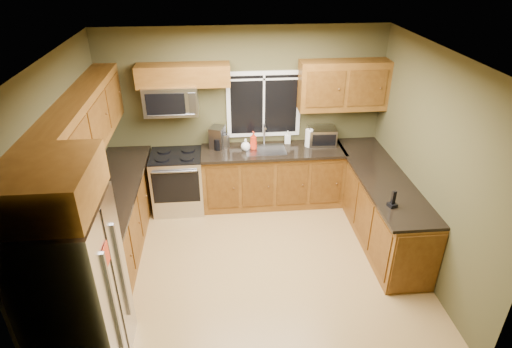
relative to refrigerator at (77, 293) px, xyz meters
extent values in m
plane|color=#9B7744|center=(1.74, 1.30, -0.90)|extent=(4.20, 4.20, 0.00)
plane|color=white|center=(1.74, 1.30, 1.80)|extent=(4.20, 4.20, 0.00)
plane|color=#433F23|center=(1.74, 3.10, 0.45)|extent=(4.20, 0.00, 4.20)
plane|color=#433F23|center=(1.74, -0.50, 0.45)|extent=(4.20, 0.00, 4.20)
plane|color=#433F23|center=(-0.36, 1.30, 0.45)|extent=(0.00, 3.60, 3.60)
plane|color=#433F23|center=(3.84, 1.30, 0.45)|extent=(0.00, 3.60, 3.60)
cube|color=white|center=(2.04, 3.09, 0.65)|extent=(1.12, 0.03, 1.02)
cube|color=black|center=(2.04, 3.08, 0.65)|extent=(1.00, 0.01, 0.90)
cube|color=white|center=(2.04, 3.07, 0.65)|extent=(0.03, 0.01, 0.90)
cube|color=white|center=(2.04, 3.07, 1.04)|extent=(1.00, 0.01, 0.03)
cube|color=brown|center=(-0.06, 1.78, -0.45)|extent=(0.60, 2.65, 0.90)
cube|color=black|center=(-0.04, 1.78, 0.02)|extent=(0.65, 2.65, 0.04)
cube|color=brown|center=(2.15, 2.80, -0.45)|extent=(2.17, 0.60, 0.90)
cube|color=black|center=(2.15, 2.78, 0.02)|extent=(2.17, 0.65, 0.04)
cube|color=brown|center=(3.54, 1.85, -0.45)|extent=(0.60, 2.50, 0.90)
cube|color=#56320F|center=(3.54, 0.59, -0.45)|extent=(0.56, 0.02, 0.82)
cube|color=black|center=(3.51, 1.85, 0.02)|extent=(0.65, 2.50, 0.04)
cube|color=brown|center=(-0.20, 1.78, 0.96)|extent=(0.33, 2.65, 0.72)
cube|color=brown|center=(0.89, 2.94, 1.17)|extent=(1.30, 0.33, 0.30)
cube|color=brown|center=(3.19, 2.94, 0.96)|extent=(1.30, 0.33, 0.72)
cube|color=brown|center=(0.00, 0.00, 1.13)|extent=(0.72, 0.90, 0.38)
cube|color=#B7B7BC|center=(0.00, 0.00, 0.00)|extent=(0.72, 0.90, 1.80)
cube|color=slate|center=(0.37, -0.20, 0.05)|extent=(0.03, 0.04, 1.10)
cube|color=slate|center=(0.37, 0.20, 0.05)|extent=(0.03, 0.04, 1.10)
cube|color=black|center=(0.36, 0.00, 0.00)|extent=(0.01, 0.02, 1.78)
cube|color=red|center=(0.37, -0.10, 0.50)|extent=(0.01, 0.14, 0.20)
cube|color=#B7B7BC|center=(0.69, 2.78, -0.45)|extent=(0.76, 0.65, 0.90)
cube|color=black|center=(0.69, 2.78, 0.00)|extent=(0.76, 0.64, 0.03)
cube|color=black|center=(0.69, 2.45, -0.35)|extent=(0.68, 0.02, 0.50)
cylinder|color=slate|center=(0.69, 2.43, -0.08)|extent=(0.64, 0.04, 0.04)
cylinder|color=black|center=(0.51, 2.64, 0.03)|extent=(0.20, 0.20, 0.01)
cylinder|color=black|center=(0.87, 2.64, 0.03)|extent=(0.20, 0.20, 0.01)
cylinder|color=black|center=(0.51, 2.92, 0.03)|extent=(0.20, 0.20, 0.01)
cylinder|color=black|center=(0.87, 2.92, 0.03)|extent=(0.20, 0.20, 0.01)
cube|color=#B7B7BC|center=(0.69, 2.91, 0.83)|extent=(0.76, 0.38, 0.42)
cube|color=black|center=(0.63, 2.72, 0.83)|extent=(0.54, 0.01, 0.30)
cube|color=slate|center=(1.00, 2.72, 0.83)|extent=(0.10, 0.01, 0.30)
cylinder|color=slate|center=(0.69, 2.70, 0.67)|extent=(0.66, 0.02, 0.02)
cube|color=slate|center=(2.04, 2.78, 0.03)|extent=(0.60, 0.42, 0.02)
cylinder|color=#B7B7BC|center=(2.04, 2.98, 0.21)|extent=(0.03, 0.03, 0.34)
cylinder|color=#B7B7BC|center=(2.04, 2.90, 0.37)|extent=(0.03, 0.18, 0.03)
cube|color=#B7B7BC|center=(2.92, 2.92, 0.17)|extent=(0.43, 0.34, 0.26)
cube|color=black|center=(2.92, 2.76, 0.17)|extent=(0.36, 0.03, 0.18)
cube|color=slate|center=(1.32, 2.95, 0.20)|extent=(0.26, 0.29, 0.33)
cylinder|color=black|center=(1.32, 2.86, 0.13)|extent=(0.15, 0.15, 0.17)
cylinder|color=#B7B7BC|center=(1.43, 2.95, 0.14)|extent=(0.16, 0.16, 0.21)
cone|color=black|center=(1.43, 2.95, 0.27)|extent=(0.11, 0.11, 0.06)
cylinder|color=white|center=(2.71, 2.86, 0.18)|extent=(0.15, 0.15, 0.27)
cylinder|color=slate|center=(2.71, 2.86, 0.32)|extent=(0.02, 0.02, 0.04)
imported|color=red|center=(1.86, 2.83, 0.18)|extent=(0.13, 0.13, 0.28)
imported|color=white|center=(2.41, 3.00, 0.14)|extent=(0.10, 0.10, 0.20)
imported|color=white|center=(1.74, 2.80, 0.13)|extent=(0.18, 0.18, 0.18)
cube|color=black|center=(3.36, 1.08, 0.06)|extent=(0.12, 0.12, 0.04)
cube|color=black|center=(3.36, 1.08, 0.17)|extent=(0.05, 0.04, 0.17)
camera|label=1|loc=(1.36, -3.02, 2.81)|focal=30.00mm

